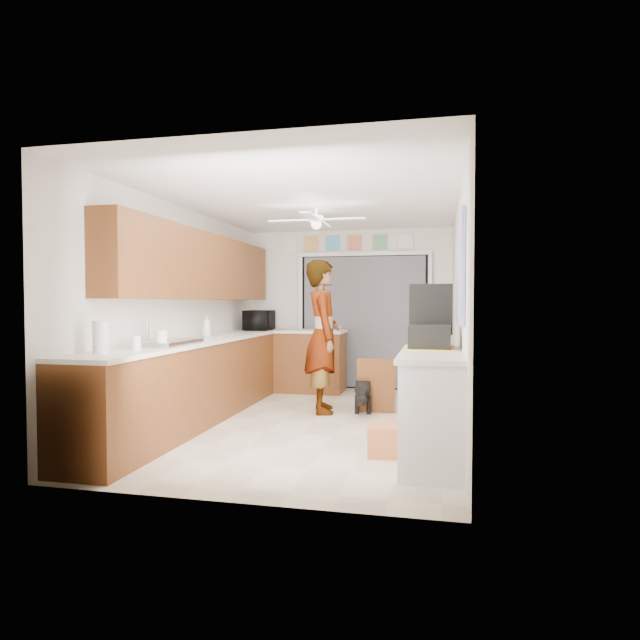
{
  "coord_description": "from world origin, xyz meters",
  "views": [
    {
      "loc": [
        1.39,
        -5.88,
        1.37
      ],
      "look_at": [
        0.0,
        0.4,
        1.15
      ],
      "focal_mm": 30.0,
      "sensor_mm": 36.0,
      "label": 1
    }
  ],
  "objects_px": {
    "soap_bottle": "(206,325)",
    "suitcase": "(430,337)",
    "navy_crate": "(393,441)",
    "cardboard_box": "(392,440)",
    "man": "(323,336)",
    "paper_towel_roll": "(100,337)",
    "dog": "(364,393)",
    "microwave": "(259,320)"
  },
  "relations": [
    {
      "from": "paper_towel_roll",
      "to": "dog",
      "type": "relative_size",
      "value": 0.47
    },
    {
      "from": "microwave",
      "to": "man",
      "type": "distance_m",
      "value": 1.74
    },
    {
      "from": "cardboard_box",
      "to": "navy_crate",
      "type": "relative_size",
      "value": 1.13
    },
    {
      "from": "suitcase",
      "to": "dog",
      "type": "distance_m",
      "value": 1.91
    },
    {
      "from": "suitcase",
      "to": "navy_crate",
      "type": "distance_m",
      "value": 1.02
    },
    {
      "from": "soap_bottle",
      "to": "cardboard_box",
      "type": "distance_m",
      "value": 2.88
    },
    {
      "from": "paper_towel_roll",
      "to": "dog",
      "type": "bearing_deg",
      "value": 54.76
    },
    {
      "from": "microwave",
      "to": "cardboard_box",
      "type": "height_order",
      "value": "microwave"
    },
    {
      "from": "paper_towel_roll",
      "to": "cardboard_box",
      "type": "height_order",
      "value": "paper_towel_roll"
    },
    {
      "from": "microwave",
      "to": "cardboard_box",
      "type": "bearing_deg",
      "value": -144.97
    },
    {
      "from": "microwave",
      "to": "navy_crate",
      "type": "xyz_separation_m",
      "value": [
        2.24,
        -2.87,
        -0.97
      ]
    },
    {
      "from": "soap_bottle",
      "to": "man",
      "type": "xyz_separation_m",
      "value": [
        1.38,
        0.38,
        -0.14
      ]
    },
    {
      "from": "dog",
      "to": "suitcase",
      "type": "bearing_deg",
      "value": -62.78
    },
    {
      "from": "paper_towel_roll",
      "to": "cardboard_box",
      "type": "relative_size",
      "value": 0.63
    },
    {
      "from": "paper_towel_roll",
      "to": "soap_bottle",
      "type": "bearing_deg",
      "value": 90.47
    },
    {
      "from": "paper_towel_roll",
      "to": "man",
      "type": "bearing_deg",
      "value": 61.62
    },
    {
      "from": "man",
      "to": "suitcase",
      "type": "bearing_deg",
      "value": -153.98
    },
    {
      "from": "microwave",
      "to": "man",
      "type": "height_order",
      "value": "man"
    },
    {
      "from": "paper_towel_roll",
      "to": "man",
      "type": "distance_m",
      "value": 2.86
    },
    {
      "from": "soap_bottle",
      "to": "suitcase",
      "type": "distance_m",
      "value": 2.88
    },
    {
      "from": "soap_bottle",
      "to": "navy_crate",
      "type": "bearing_deg",
      "value": -28.24
    },
    {
      "from": "soap_bottle",
      "to": "suitcase",
      "type": "xyz_separation_m",
      "value": [
        2.7,
        -1.01,
        -0.03
      ]
    },
    {
      "from": "suitcase",
      "to": "man",
      "type": "bearing_deg",
      "value": 134.71
    },
    {
      "from": "soap_bottle",
      "to": "navy_crate",
      "type": "distance_m",
      "value": 2.87
    },
    {
      "from": "cardboard_box",
      "to": "man",
      "type": "height_order",
      "value": "man"
    },
    {
      "from": "suitcase",
      "to": "man",
      "type": "height_order",
      "value": "man"
    },
    {
      "from": "navy_crate",
      "to": "dog",
      "type": "bearing_deg",
      "value": 105.7
    },
    {
      "from": "navy_crate",
      "to": "suitcase",
      "type": "bearing_deg",
      "value": 39.81
    },
    {
      "from": "cardboard_box",
      "to": "man",
      "type": "xyz_separation_m",
      "value": [
        -1.0,
        1.7,
        0.81
      ]
    },
    {
      "from": "soap_bottle",
      "to": "cardboard_box",
      "type": "height_order",
      "value": "soap_bottle"
    },
    {
      "from": "cardboard_box",
      "to": "suitcase",
      "type": "bearing_deg",
      "value": 43.87
    },
    {
      "from": "microwave",
      "to": "paper_towel_roll",
      "type": "relative_size",
      "value": 1.99
    },
    {
      "from": "cardboard_box",
      "to": "dog",
      "type": "bearing_deg",
      "value": 105.36
    },
    {
      "from": "microwave",
      "to": "soap_bottle",
      "type": "relative_size",
      "value": 1.93
    },
    {
      "from": "microwave",
      "to": "dog",
      "type": "relative_size",
      "value": 0.93
    },
    {
      "from": "man",
      "to": "microwave",
      "type": "bearing_deg",
      "value": 28.32
    },
    {
      "from": "microwave",
      "to": "cardboard_box",
      "type": "relative_size",
      "value": 1.24
    },
    {
      "from": "cardboard_box",
      "to": "dog",
      "type": "xyz_separation_m",
      "value": [
        -0.5,
        1.82,
        0.09
      ]
    },
    {
      "from": "paper_towel_roll",
      "to": "navy_crate",
      "type": "bearing_deg",
      "value": 19.88
    },
    {
      "from": "paper_towel_roll",
      "to": "dog",
      "type": "height_order",
      "value": "paper_towel_roll"
    },
    {
      "from": "soap_bottle",
      "to": "navy_crate",
      "type": "height_order",
      "value": "soap_bottle"
    },
    {
      "from": "suitcase",
      "to": "cardboard_box",
      "type": "distance_m",
      "value": 1.01
    }
  ]
}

